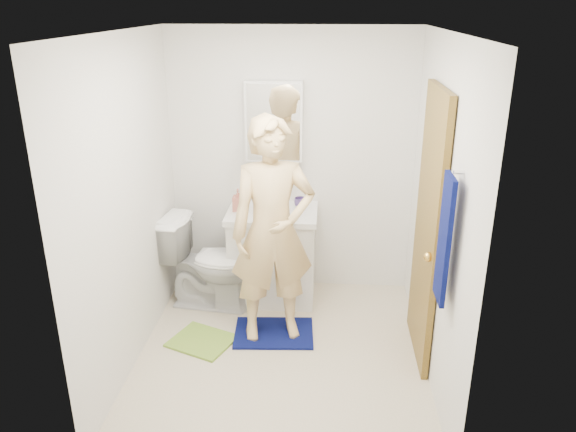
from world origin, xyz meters
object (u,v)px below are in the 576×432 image
object	(u,v)px
toothbrush_cup	(300,202)
man	(273,232)
soap_dispenser	(238,200)
vanity_cabinet	(273,257)
medicine_cabinet	(274,121)
towel	(445,240)
toilet	(211,262)

from	to	relation	value
toothbrush_cup	man	distance (m)	0.78
soap_dispenser	man	distance (m)	0.73
vanity_cabinet	toothbrush_cup	world-z (taller)	toothbrush_cup
medicine_cabinet	towel	xyz separation A→B (m)	(1.18, -1.71, -0.35)
vanity_cabinet	man	xyz separation A→B (m)	(0.07, -0.65, 0.52)
medicine_cabinet	soap_dispenser	world-z (taller)	medicine_cabinet
toothbrush_cup	man	size ratio (longest dim) A/B	0.06
medicine_cabinet	man	bearing A→B (deg)	-85.62
towel	man	bearing A→B (deg)	143.08
vanity_cabinet	man	distance (m)	0.84
toilet	soap_dispenser	bearing A→B (deg)	-47.19
vanity_cabinet	toothbrush_cup	xyz separation A→B (m)	(0.24, 0.12, 0.49)
medicine_cabinet	vanity_cabinet	bearing A→B (deg)	-90.00
towel	soap_dispenser	world-z (taller)	towel
toilet	soap_dispenser	distance (m)	0.61
medicine_cabinet	toilet	world-z (taller)	medicine_cabinet
vanity_cabinet	soap_dispenser	xyz separation A→B (m)	(-0.30, -0.02, 0.55)
vanity_cabinet	man	world-z (taller)	man
towel	toilet	size ratio (longest dim) A/B	0.96
towel	soap_dispenser	xyz separation A→B (m)	(-1.48, 1.47, -0.30)
medicine_cabinet	towel	distance (m)	2.11
soap_dispenser	man	size ratio (longest dim) A/B	0.11
towel	soap_dispenser	size ratio (longest dim) A/B	4.02
vanity_cabinet	toothbrush_cup	size ratio (longest dim) A/B	7.23
soap_dispenser	man	world-z (taller)	man
medicine_cabinet	man	distance (m)	1.11
soap_dispenser	towel	bearing A→B (deg)	-44.79
vanity_cabinet	medicine_cabinet	xyz separation A→B (m)	(0.00, 0.22, 1.20)
medicine_cabinet	toothbrush_cup	bearing A→B (deg)	-24.55
soap_dispenser	medicine_cabinet	bearing A→B (deg)	38.75
towel	soap_dispenser	bearing A→B (deg)	135.21
medicine_cabinet	towel	size ratio (longest dim) A/B	0.87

